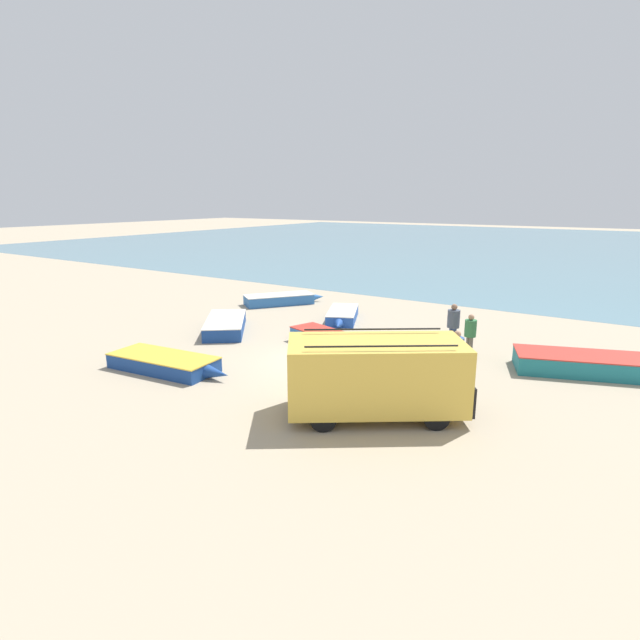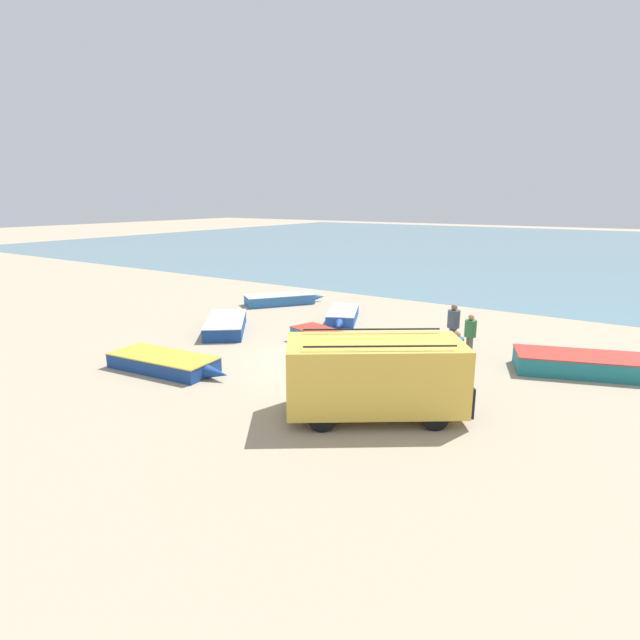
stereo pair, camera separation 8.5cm
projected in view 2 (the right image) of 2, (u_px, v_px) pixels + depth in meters
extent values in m
plane|color=tan|center=(322.00, 361.00, 18.08)|extent=(200.00, 200.00, 0.00)
cube|color=slate|center=(557.00, 247.00, 60.27)|extent=(120.00, 80.00, 0.01)
cube|color=gold|center=(375.00, 374.00, 13.28)|extent=(5.01, 4.38, 1.79)
cube|color=black|center=(461.00, 390.00, 13.46)|extent=(1.19, 1.65, 0.81)
cube|color=#1E232D|center=(461.00, 354.00, 13.22)|extent=(1.11, 1.56, 0.57)
cylinder|color=black|center=(419.00, 390.00, 14.41)|extent=(0.69, 0.57, 0.68)
cylinder|color=black|center=(435.00, 417.00, 12.62)|extent=(0.69, 0.57, 0.68)
cylinder|color=black|center=(320.00, 391.00, 14.34)|extent=(0.69, 0.57, 0.68)
cylinder|color=black|center=(322.00, 418.00, 12.54)|extent=(0.69, 0.57, 0.68)
cylinder|color=black|center=(372.00, 329.00, 13.84)|extent=(3.14, 2.22, 0.05)
cylinder|color=black|center=(380.00, 346.00, 12.24)|extent=(3.14, 2.22, 0.05)
cube|color=navy|center=(226.00, 325.00, 22.04)|extent=(3.60, 3.95, 0.54)
cone|color=navy|center=(230.00, 314.00, 24.28)|extent=(0.92, 0.97, 0.51)
cube|color=silver|center=(226.00, 321.00, 22.00)|extent=(1.26, 1.06, 0.05)
cube|color=silver|center=(225.00, 319.00, 21.98)|extent=(3.63, 3.99, 0.04)
cube|color=#1E757F|center=(580.00, 364.00, 16.73)|extent=(4.41, 2.91, 0.61)
cube|color=#B22D23|center=(581.00, 358.00, 16.68)|extent=(0.69, 1.51, 0.05)
cube|color=#B22D23|center=(581.00, 355.00, 16.66)|extent=(4.46, 2.94, 0.04)
cube|color=#2D66AD|center=(332.00, 341.00, 19.55)|extent=(4.14, 2.33, 0.54)
cone|color=#2D66AD|center=(377.00, 356.00, 17.74)|extent=(0.98, 0.75, 0.52)
cube|color=#B22D23|center=(332.00, 336.00, 19.50)|extent=(0.52, 1.13, 0.05)
cube|color=#B22D23|center=(332.00, 334.00, 19.48)|extent=(4.18, 2.35, 0.04)
cube|color=navy|center=(163.00, 363.00, 17.10)|extent=(3.93, 1.93, 0.47)
cone|color=navy|center=(217.00, 373.00, 16.07)|extent=(0.88, 0.54, 0.45)
cube|color=gold|center=(163.00, 358.00, 17.06)|extent=(0.35, 1.42, 0.05)
cube|color=gold|center=(163.00, 356.00, 17.04)|extent=(3.97, 1.95, 0.04)
cube|color=#234CA3|center=(343.00, 315.00, 24.04)|extent=(2.45, 3.33, 0.48)
cone|color=#234CA3|center=(339.00, 325.00, 22.24)|extent=(0.70, 0.81, 0.46)
cube|color=silver|center=(343.00, 312.00, 24.00)|extent=(1.16, 0.68, 0.05)
cube|color=silver|center=(343.00, 310.00, 23.98)|extent=(2.48, 3.36, 0.04)
cube|color=#2D66AD|center=(280.00, 300.00, 27.65)|extent=(3.28, 3.80, 0.52)
cone|color=#2D66AD|center=(318.00, 297.00, 28.42)|extent=(0.88, 0.95, 0.50)
cube|color=silver|center=(279.00, 296.00, 27.60)|extent=(1.14, 0.90, 0.05)
cube|color=silver|center=(279.00, 295.00, 27.58)|extent=(3.32, 3.84, 0.04)
cylinder|color=navy|center=(451.00, 338.00, 19.44)|extent=(0.16, 0.16, 0.87)
cylinder|color=navy|center=(454.00, 339.00, 19.28)|extent=(0.16, 0.16, 0.87)
cylinder|color=#424C5B|center=(454.00, 319.00, 19.18)|extent=(0.47, 0.47, 0.69)
sphere|color=#8C664C|center=(454.00, 307.00, 19.07)|extent=(0.24, 0.24, 0.24)
cylinder|color=navy|center=(455.00, 369.00, 15.96)|extent=(0.15, 0.15, 0.82)
cylinder|color=navy|center=(454.00, 371.00, 15.81)|extent=(0.15, 0.15, 0.82)
cylinder|color=#335189|center=(456.00, 348.00, 15.71)|extent=(0.45, 0.45, 0.65)
sphere|color=tan|center=(457.00, 334.00, 15.60)|extent=(0.22, 0.22, 0.22)
cylinder|color=#5B564C|center=(470.00, 347.00, 18.32)|extent=(0.15, 0.15, 0.79)
cylinder|color=#5B564C|center=(468.00, 346.00, 18.48)|extent=(0.15, 0.15, 0.79)
cylinder|color=#2D6B3D|center=(471.00, 328.00, 18.23)|extent=(0.43, 0.43, 0.62)
sphere|color=tan|center=(471.00, 317.00, 18.13)|extent=(0.21, 0.21, 0.21)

